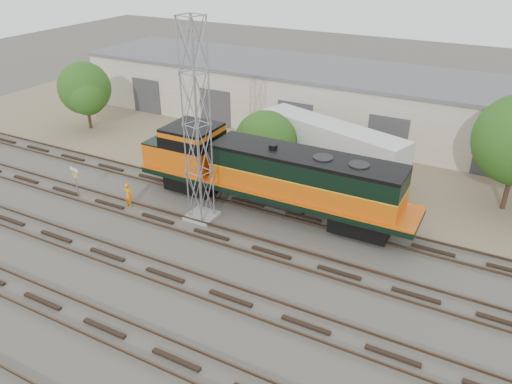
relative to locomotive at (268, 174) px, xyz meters
The scene contains 11 objects.
ground 6.99m from the locomotive, 67.22° to the right, with size 140.00×140.00×0.00m, color #47423A.
dirt_strip 9.68m from the locomotive, 74.36° to the left, with size 80.00×16.00×0.02m, color #726047.
tracks 9.67m from the locomotive, 74.36° to the right, with size 80.00×20.40×0.28m.
warehouse 17.17m from the locomotive, 81.41° to the left, with size 58.40×10.40×5.30m.
locomotive is the anchor object (origin of this frame).
signal_tower 5.51m from the locomotive, 137.22° to the right, with size 1.80×1.80×12.23m.
sign_post 12.98m from the locomotive, 158.94° to the right, with size 0.90×0.25×2.24m.
worker 9.28m from the locomotive, 154.20° to the right, with size 0.61×0.40×1.67m, color orange.
semi_trailer 7.61m from the locomotive, 76.80° to the left, with size 12.20×6.03×3.71m.
tree_west 21.89m from the locomotive, 164.80° to the left, with size 4.89×4.65×6.09m.
tree_mid 6.33m from the locomotive, 117.25° to the left, with size 4.96×4.72×4.72m.
Camera 1 is at (10.18, -19.48, 16.00)m, focal length 35.00 mm.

